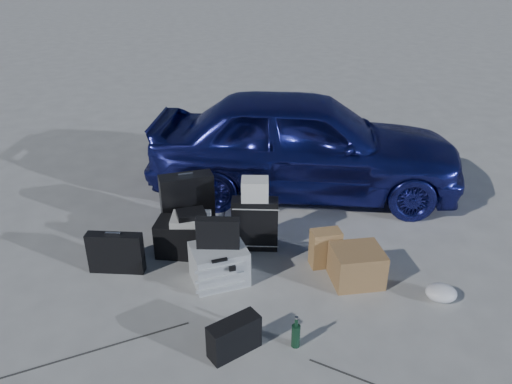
% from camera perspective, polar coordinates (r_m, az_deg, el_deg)
% --- Properties ---
extents(ground, '(60.00, 60.00, 0.00)m').
position_cam_1_polar(ground, '(4.46, 0.96, -12.17)').
color(ground, '#A2A29D').
rests_on(ground, ground).
extents(car, '(3.94, 2.22, 1.27)m').
position_cam_1_polar(car, '(6.08, 5.58, 5.62)').
color(car, navy).
rests_on(car, ground).
extents(pelican_case, '(0.56, 0.49, 0.35)m').
position_cam_1_polar(pelican_case, '(4.60, -4.25, -8.21)').
color(pelican_case, '#B0B4B6').
rests_on(pelican_case, ground).
extents(laptop_bag, '(0.39, 0.15, 0.29)m').
position_cam_1_polar(laptop_bag, '(4.44, -4.38, -4.70)').
color(laptop_bag, black).
rests_on(laptop_bag, pelican_case).
extents(briefcase, '(0.53, 0.21, 0.40)m').
position_cam_1_polar(briefcase, '(4.87, -15.73, -6.71)').
color(briefcase, black).
rests_on(briefcase, ground).
extents(suitcase_left, '(0.57, 0.29, 0.70)m').
position_cam_1_polar(suitcase_left, '(5.22, -7.81, -1.61)').
color(suitcase_left, black).
rests_on(suitcase_left, ground).
extents(suitcase_right, '(0.48, 0.23, 0.55)m').
position_cam_1_polar(suitcase_right, '(5.00, -0.12, -3.67)').
color(suitcase_right, black).
rests_on(suitcase_right, ground).
extents(white_carton, '(0.29, 0.24, 0.21)m').
position_cam_1_polar(white_carton, '(4.83, -0.13, 0.32)').
color(white_carton, silver).
rests_on(white_carton, suitcase_right).
extents(duffel_bag, '(0.78, 0.47, 0.36)m').
position_cam_1_polar(duffel_bag, '(4.99, -7.16, -5.26)').
color(duffel_bag, black).
rests_on(duffel_bag, ground).
extents(flat_box_white, '(0.41, 0.32, 0.07)m').
position_cam_1_polar(flat_box_white, '(4.88, -7.47, -3.10)').
color(flat_box_white, silver).
rests_on(flat_box_white, duffel_bag).
extents(flat_box_black, '(0.30, 0.24, 0.06)m').
position_cam_1_polar(flat_box_black, '(4.84, -7.44, -2.52)').
color(flat_box_black, black).
rests_on(flat_box_black, flat_box_white).
extents(kraft_bag, '(0.29, 0.19, 0.37)m').
position_cam_1_polar(kraft_bag, '(4.83, 7.92, -6.36)').
color(kraft_bag, '#A47C47').
rests_on(kraft_bag, ground).
extents(cardboard_box, '(0.46, 0.40, 0.33)m').
position_cam_1_polar(cardboard_box, '(4.67, 11.44, -8.24)').
color(cardboard_box, brown).
rests_on(cardboard_box, ground).
extents(plastic_bag, '(0.31, 0.29, 0.15)m').
position_cam_1_polar(plastic_bag, '(4.70, 20.40, -10.74)').
color(plastic_bag, silver).
rests_on(plastic_bag, ground).
extents(messenger_bag, '(0.43, 0.33, 0.29)m').
position_cam_1_polar(messenger_bag, '(3.90, -2.51, -16.19)').
color(messenger_bag, black).
rests_on(messenger_bag, ground).
extents(green_bottle, '(0.09, 0.09, 0.27)m').
position_cam_1_polar(green_bottle, '(3.96, 4.58, -15.69)').
color(green_bottle, black).
rests_on(green_bottle, ground).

